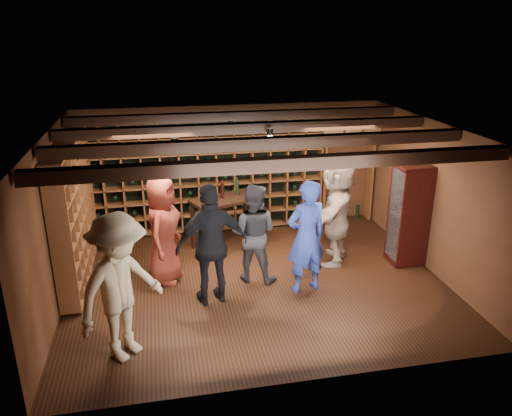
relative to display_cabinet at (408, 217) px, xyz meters
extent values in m
plane|color=black|center=(-2.71, -0.20, -0.86)|extent=(6.00, 6.00, 0.00)
plane|color=brown|center=(-2.71, 2.30, 0.39)|extent=(6.00, 0.00, 6.00)
plane|color=brown|center=(-2.71, -2.70, 0.39)|extent=(6.00, 0.00, 6.00)
plane|color=brown|center=(-5.71, -0.20, 0.39)|extent=(0.00, 5.00, 5.00)
plane|color=brown|center=(0.29, -0.20, 0.39)|extent=(0.00, 5.00, 5.00)
plane|color=black|center=(-2.71, -0.20, 1.64)|extent=(6.00, 6.00, 0.00)
cube|color=black|center=(-2.71, -1.80, 1.56)|extent=(5.90, 0.18, 0.16)
cube|color=black|center=(-2.71, -0.70, 1.56)|extent=(5.90, 0.18, 0.16)
cube|color=black|center=(-2.71, 0.40, 1.56)|extent=(5.90, 0.18, 0.16)
cube|color=black|center=(-2.71, 1.50, 1.56)|extent=(5.90, 0.18, 0.16)
cylinder|color=black|center=(-3.91, -0.20, 1.53)|extent=(0.10, 0.10, 0.10)
cylinder|color=black|center=(-2.41, 0.20, 1.53)|extent=(0.10, 0.10, 0.10)
cylinder|color=black|center=(-1.31, -0.50, 1.53)|extent=(0.10, 0.10, 0.10)
cylinder|color=black|center=(-2.91, 1.00, 1.53)|extent=(0.10, 0.10, 0.10)
cube|color=brown|center=(-3.24, 2.13, 0.29)|extent=(4.65, 0.30, 2.20)
cube|color=black|center=(-3.24, 2.13, 0.29)|extent=(4.56, 0.02, 2.16)
cube|color=brown|center=(-5.54, 0.62, 0.29)|extent=(0.30, 2.65, 2.20)
cube|color=black|center=(-5.54, 0.62, 0.29)|extent=(0.29, 0.02, 2.16)
cube|color=brown|center=(-0.31, 2.12, 0.99)|extent=(1.15, 0.32, 0.04)
cube|color=brown|center=(0.21, 2.12, 0.07)|extent=(0.05, 0.28, 1.85)
cube|color=brown|center=(-0.83, 2.12, 0.07)|extent=(0.05, 0.28, 1.85)
cube|color=tan|center=(-0.71, 2.12, 1.11)|extent=(0.40, 0.30, 0.20)
cube|color=tan|center=(-0.26, 2.12, 1.11)|extent=(0.40, 0.30, 0.20)
cube|color=tan|center=(0.09, 2.12, 1.11)|extent=(0.40, 0.30, 0.20)
cube|color=#340C0A|center=(0.01, 0.00, -0.81)|extent=(0.55, 0.50, 0.10)
cube|color=#340C0A|center=(0.01, 0.00, 0.04)|extent=(0.55, 0.50, 1.70)
cube|color=white|center=(-0.25, 0.00, 0.04)|extent=(0.01, 0.46, 1.60)
cube|color=#340C0A|center=(0.01, 0.00, 0.04)|extent=(0.50, 0.44, 0.02)
sphere|color=#59260C|center=(-0.01, 0.00, 0.14)|extent=(0.18, 0.18, 0.18)
imported|color=navy|center=(-2.01, -0.60, 0.05)|extent=(0.74, 0.56, 1.81)
imported|color=black|center=(-2.75, -0.10, -0.04)|extent=(0.98, 0.89, 1.64)
imported|color=maroon|center=(-4.16, 0.15, 0.03)|extent=(0.83, 1.01, 1.77)
imported|color=black|center=(-3.47, -0.67, 0.07)|extent=(1.16, 0.65, 1.86)
imported|color=#9B8A6B|center=(-4.71, -1.76, 0.11)|extent=(1.39, 1.38, 1.93)
imported|color=tan|center=(-1.21, 0.28, 0.09)|extent=(1.35, 1.81, 1.90)
cube|color=black|center=(-2.98, 1.28, 0.08)|extent=(1.42, 1.07, 0.05)
cube|color=black|center=(-3.41, 0.82, -0.40)|extent=(0.08, 0.08, 0.91)
cube|color=black|center=(-2.34, 1.26, -0.40)|extent=(0.08, 0.08, 0.91)
cube|color=black|center=(-3.62, 1.31, -0.40)|extent=(0.08, 0.08, 0.91)
cube|color=black|center=(-2.54, 1.75, -0.40)|extent=(0.08, 0.08, 0.91)
cylinder|color=black|center=(-3.29, 1.21, 0.24)|extent=(0.07, 0.07, 0.28)
cylinder|color=black|center=(-3.05, 1.31, 0.24)|extent=(0.07, 0.07, 0.28)
cylinder|color=black|center=(-2.75, 1.44, 0.24)|extent=(0.07, 0.07, 0.28)
camera|label=1|loc=(-4.15, -7.32, 3.12)|focal=35.00mm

